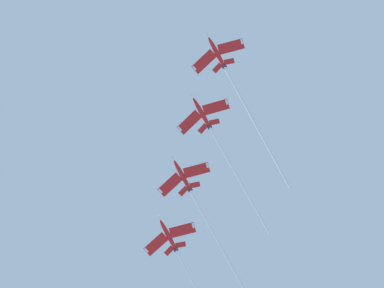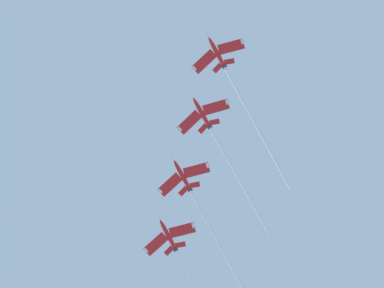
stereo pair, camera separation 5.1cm
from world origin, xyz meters
The scene contains 4 objects.
jet_lead centered at (13.15, -21.37, 171.86)m, with size 43.82×45.09×13.20m.
jet_second centered at (33.16, -21.60, 168.72)m, with size 39.54×41.72×11.13m.
jet_third centered at (58.59, -24.46, 164.86)m, with size 45.34×47.24×12.81m.
jet_fourth centered at (75.38, -21.14, 163.09)m, with size 40.57×41.78×11.43m.
Camera 2 is at (9.02, -4.63, 1.63)m, focal length 45.84 mm.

